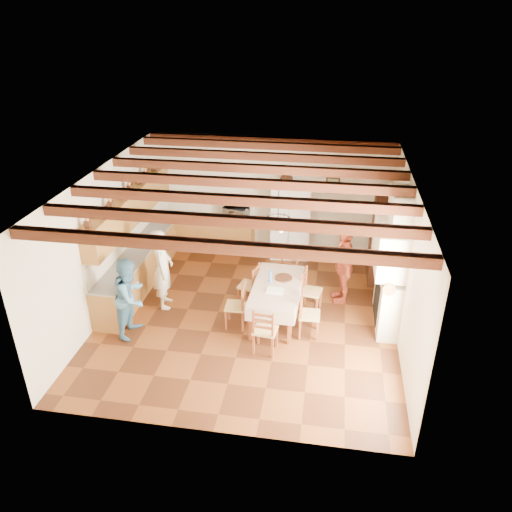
{
  "coord_description": "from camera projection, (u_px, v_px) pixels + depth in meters",
  "views": [
    {
      "loc": [
        1.54,
        -8.67,
        5.9
      ],
      "look_at": [
        0.1,
        0.3,
        1.25
      ],
      "focal_mm": 35.0,
      "sensor_mm": 36.0,
      "label": 1
    }
  ],
  "objects": [
    {
      "name": "wall_right",
      "position": [
        405.0,
        262.0,
        9.42
      ],
      "size": [
        0.02,
        6.5,
        3.0
      ],
      "primitive_type": "cube",
      "color": "silver",
      "rests_on": "ground"
    },
    {
      "name": "person_man",
      "position": [
        163.0,
        269.0,
        10.47
      ],
      "size": [
        0.57,
        0.73,
        1.78
      ],
      "primitive_type": "imported",
      "rotation": [
        0.0,
        0.0,
        1.81
      ],
      "color": "silver",
      "rests_on": "floor"
    },
    {
      "name": "backsplash_back",
      "position": [
        212.0,
        203.0,
        13.04
      ],
      "size": [
        2.3,
        0.03,
        0.6
      ],
      "primitive_type": "cube",
      "color": "beige",
      "rests_on": "ground"
    },
    {
      "name": "chair_end_far",
      "position": [
        287.0,
        274.0,
        11.12
      ],
      "size": [
        0.5,
        0.49,
        0.96
      ],
      "primitive_type": null,
      "rotation": [
        0.0,
        0.0,
        -0.23
      ],
      "color": "brown",
      "rests_on": "floor"
    },
    {
      "name": "lower_cabinets_left",
      "position": [
        143.0,
        264.0,
        11.63
      ],
      "size": [
        0.6,
        4.3,
        0.86
      ],
      "primitive_type": "cube",
      "color": "brown",
      "rests_on": "ground"
    },
    {
      "name": "wall_picture",
      "position": [
        333.0,
        185.0,
        12.3
      ],
      "size": [
        0.34,
        0.03,
        0.42
      ],
      "primitive_type": "cube",
      "color": "black",
      "rests_on": "ground"
    },
    {
      "name": "upper_cabinets",
      "position": [
        131.0,
        207.0,
        11.0
      ],
      "size": [
        0.35,
        4.2,
        0.7
      ],
      "primitive_type": "cube",
      "color": "brown",
      "rests_on": "ground"
    },
    {
      "name": "chair_right_near",
      "position": [
        310.0,
        314.0,
        9.69
      ],
      "size": [
        0.41,
        0.43,
        0.96
      ],
      "primitive_type": null,
      "rotation": [
        0.0,
        0.0,
        1.59
      ],
      "color": "brown",
      "rests_on": "floor"
    },
    {
      "name": "fridge_vase",
      "position": [
        287.0,
        177.0,
        12.13
      ],
      "size": [
        0.35,
        0.35,
        0.32
      ],
      "primitive_type": "imported",
      "rotation": [
        0.0,
        0.0,
        -0.19
      ],
      "color": "#361B10",
      "rests_on": "refrigerator"
    },
    {
      "name": "floor",
      "position": [
        249.0,
        315.0,
        10.53
      ],
      "size": [
        6.0,
        6.5,
        0.02
      ],
      "primitive_type": "cube",
      "color": "#462210",
      "rests_on": "ground"
    },
    {
      "name": "lower_cabinets_back",
      "position": [
        210.0,
        234.0,
        13.14
      ],
      "size": [
        2.3,
        0.6,
        0.86
      ],
      "primitive_type": "cube",
      "color": "brown",
      "rests_on": "ground"
    },
    {
      "name": "ceiling_beams",
      "position": [
        248.0,
        183.0,
        9.2
      ],
      "size": [
        6.0,
        6.3,
        0.16
      ],
      "primitive_type": null,
      "color": "#3D180F",
      "rests_on": "ground"
    },
    {
      "name": "dining_table",
      "position": [
        277.0,
        289.0,
        10.08
      ],
      "size": [
        0.98,
        1.85,
        0.8
      ],
      "rotation": [
        0.0,
        0.0,
        -0.03
      ],
      "color": "beige",
      "rests_on": "floor"
    },
    {
      "name": "wall_front",
      "position": [
        209.0,
        354.0,
        6.97
      ],
      "size": [
        6.0,
        0.02,
        3.0
      ],
      "primitive_type": "cube",
      "color": "silver",
      "rests_on": "ground"
    },
    {
      "name": "chair_left_near",
      "position": [
        236.0,
        305.0,
        9.97
      ],
      "size": [
        0.42,
        0.43,
        0.96
      ],
      "primitive_type": null,
      "rotation": [
        0.0,
        0.0,
        -1.53
      ],
      "color": "brown",
      "rests_on": "floor"
    },
    {
      "name": "chandelier",
      "position": [
        278.0,
        219.0,
        9.38
      ],
      "size": [
        0.47,
        0.47,
        0.03
      ],
      "primitive_type": "torus",
      "color": "black",
      "rests_on": "ground"
    },
    {
      "name": "refrigerator",
      "position": [
        290.0,
        220.0,
        12.63
      ],
      "size": [
        1.02,
        0.86,
        1.92
      ],
      "primitive_type": "cube",
      "rotation": [
        0.0,
        0.0,
        0.07
      ],
      "color": "white",
      "rests_on": "floor"
    },
    {
      "name": "microwave",
      "position": [
        236.0,
        213.0,
        12.75
      ],
      "size": [
        0.68,
        0.53,
        0.33
      ],
      "primitive_type": "imported",
      "rotation": [
        0.0,
        0.0,
        -0.22
      ],
      "color": "silver",
      "rests_on": "countertop_back"
    },
    {
      "name": "countertop_back",
      "position": [
        209.0,
        218.0,
        12.93
      ],
      "size": [
        2.34,
        0.62,
        0.04
      ],
      "primitive_type": "cube",
      "color": "gray",
      "rests_on": "lower_cabinets_back"
    },
    {
      "name": "fireplace",
      "position": [
        388.0,
        261.0,
        9.68
      ],
      "size": [
        0.56,
        1.6,
        2.8
      ],
      "primitive_type": null,
      "color": "silver",
      "rests_on": "ground"
    },
    {
      "name": "hutch",
      "position": [
        381.0,
        236.0,
        11.53
      ],
      "size": [
        0.5,
        1.16,
        2.1
      ],
      "primitive_type": null,
      "rotation": [
        0.0,
        0.0,
        -0.01
      ],
      "color": "#361B10",
      "rests_on": "floor"
    },
    {
      "name": "wall_back",
      "position": [
        270.0,
        195.0,
        12.7
      ],
      "size": [
        6.0,
        0.02,
        3.0
      ],
      "primitive_type": "cube",
      "color": "silver",
      "rests_on": "ground"
    },
    {
      "name": "backsplash_left",
      "position": [
        127.0,
        233.0,
        11.32
      ],
      "size": [
        0.03,
        4.3,
        0.6
      ],
      "primitive_type": "cube",
      "color": "beige",
      "rests_on": "ground"
    },
    {
      "name": "person_woman_blue",
      "position": [
        131.0,
        297.0,
        9.61
      ],
      "size": [
        0.71,
        0.86,
        1.63
      ],
      "primitive_type": "imported",
      "rotation": [
        0.0,
        0.0,
        1.45
      ],
      "color": "teal",
      "rests_on": "floor"
    },
    {
      "name": "ceiling",
      "position": [
        248.0,
        178.0,
        9.15
      ],
      "size": [
        6.0,
        6.5,
        0.02
      ],
      "primitive_type": "cube",
      "color": "white",
      "rests_on": "ground"
    },
    {
      "name": "countertop_left",
      "position": [
        141.0,
        247.0,
        11.43
      ],
      "size": [
        0.62,
        4.3,
        0.04
      ],
      "primitive_type": "cube",
      "color": "gray",
      "rests_on": "lower_cabinets_left"
    },
    {
      "name": "chair_left_far",
      "position": [
        249.0,
        285.0,
        10.69
      ],
      "size": [
        0.49,
        0.5,
        0.96
      ],
      "primitive_type": null,
      "rotation": [
        0.0,
        0.0,
        -1.8
      ],
      "color": "brown",
      "rests_on": "floor"
    },
    {
      "name": "chair_right_far",
      "position": [
        312.0,
        291.0,
        10.47
      ],
      "size": [
        0.47,
        0.48,
        0.96
      ],
      "primitive_type": null,
      "rotation": [
        0.0,
        0.0,
        1.39
      ],
      "color": "brown",
      "rests_on": "floor"
    },
    {
      "name": "chair_end_near",
      "position": [
        265.0,
        329.0,
        9.24
      ],
      "size": [
        0.46,
        0.45,
        0.96
      ],
      "primitive_type": null,
      "rotation": [
        0.0,
        0.0,
        3.03
      ],
      "color": "brown",
      "rests_on": "floor"
    },
    {
      "name": "wall_left",
      "position": [
        105.0,
        241.0,
        10.26
      ],
      "size": [
        0.02,
        6.5,
        3.0
      ],
      "primitive_type": "cube",
      "color": "silver",
      "rests_on": "ground"
    },
    {
      "name": "person_woman_red",
      "position": [
        343.0,
        265.0,
        10.67
      ],
      "size": [
        0.6,
        1.07,
        1.73
      ],
      "primitive_type": "imported",
      "rotation": [
        0.0,
        0.0,
        -1.38
      ],
      "color": "#A73D25",
      "rests_on": "floor"
    }
  ]
}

